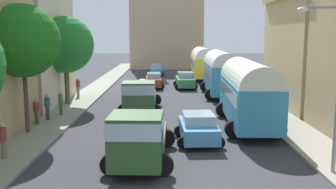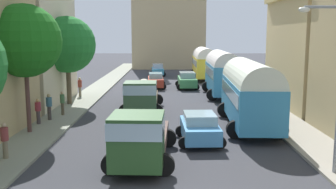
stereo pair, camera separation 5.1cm
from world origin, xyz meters
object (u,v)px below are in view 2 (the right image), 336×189
(parked_bus_0, at_px, (248,91))
(car_1, at_px, (156,70))
(parked_bus_2, at_px, (202,62))
(pedestrian_3, at_px, (61,102))
(cargo_truck_1, at_px, (140,96))
(streetlamp_near, at_px, (333,76))
(car_3, at_px, (185,80))
(cargo_truck_0, at_px, (139,136))
(pedestrian_0, at_px, (36,111))
(pedestrian_4, at_px, (47,106))
(car_0, at_px, (154,80))
(parked_bus_1, at_px, (220,71))
(pedestrian_1, at_px, (78,86))
(car_2, at_px, (198,128))
(pedestrian_2, at_px, (3,139))

(parked_bus_0, height_order, car_1, parked_bus_0)
(parked_bus_2, bearing_deg, parked_bus_0, -89.05)
(parked_bus_2, bearing_deg, pedestrian_3, -117.79)
(cargo_truck_1, height_order, streetlamp_near, streetlamp_near)
(cargo_truck_1, relative_size, car_3, 1.64)
(cargo_truck_0, xyz_separation_m, pedestrian_0, (-6.77, 7.25, -0.34))
(cargo_truck_0, distance_m, cargo_truck_1, 11.10)
(parked_bus_2, bearing_deg, pedestrian_4, -117.07)
(car_0, bearing_deg, parked_bus_2, 53.17)
(parked_bus_2, distance_m, cargo_truck_1, 21.87)
(parked_bus_1, distance_m, car_3, 6.06)
(parked_bus_0, relative_size, pedestrian_0, 5.19)
(parked_bus_0, distance_m, cargo_truck_0, 9.34)
(pedestrian_1, distance_m, pedestrian_4, 9.42)
(car_1, relative_size, pedestrian_3, 2.29)
(cargo_truck_0, bearing_deg, parked_bus_0, 49.51)
(pedestrian_4, bearing_deg, parked_bus_1, 40.14)
(car_2, height_order, pedestrian_1, pedestrian_1)
(pedestrian_2, bearing_deg, parked_bus_1, 56.53)
(car_0, relative_size, pedestrian_1, 2.41)
(car_2, xyz_separation_m, streetlamp_near, (4.74, -4.78, 3.21))
(parked_bus_0, height_order, pedestrian_3, parked_bus_0)
(cargo_truck_1, relative_size, car_1, 1.81)
(parked_bus_0, height_order, parked_bus_2, parked_bus_0)
(pedestrian_4, bearing_deg, car_0, 68.41)
(car_0, height_order, streetlamp_near, streetlamp_near)
(parked_bus_2, height_order, cargo_truck_0, parked_bus_2)
(pedestrian_3, bearing_deg, car_2, -35.23)
(cargo_truck_1, xyz_separation_m, car_0, (0.57, 13.19, -0.48))
(car_3, bearing_deg, car_1, 105.59)
(car_0, xyz_separation_m, pedestrian_0, (-6.61, -17.02, 0.18))
(parked_bus_1, relative_size, streetlamp_near, 1.22)
(parked_bus_2, xyz_separation_m, pedestrian_0, (-12.39, -24.74, -1.20))
(cargo_truck_1, xyz_separation_m, pedestrian_4, (-5.71, -2.69, -0.23))
(parked_bus_0, distance_m, streetlamp_near, 8.47)
(car_3, distance_m, pedestrian_4, 18.34)
(parked_bus_2, distance_m, pedestrian_1, 18.76)
(cargo_truck_0, bearing_deg, car_3, 82.58)
(car_1, height_order, pedestrian_4, pedestrian_4)
(pedestrian_4, xyz_separation_m, streetlamp_near, (13.96, -9.47, 2.94))
(parked_bus_1, height_order, car_3, parked_bus_1)
(car_1, relative_size, pedestrian_2, 2.31)
(parked_bus_0, bearing_deg, parked_bus_2, 90.95)
(parked_bus_1, bearing_deg, parked_bus_2, 91.78)
(parked_bus_1, xyz_separation_m, pedestrian_2, (-12.06, -18.24, -1.26))
(parked_bus_0, bearing_deg, pedestrian_2, -152.04)
(car_2, bearing_deg, pedestrian_1, 123.68)
(pedestrian_0, height_order, pedestrian_4, pedestrian_4)
(cargo_truck_1, height_order, car_3, cargo_truck_1)
(parked_bus_1, height_order, pedestrian_4, parked_bus_1)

